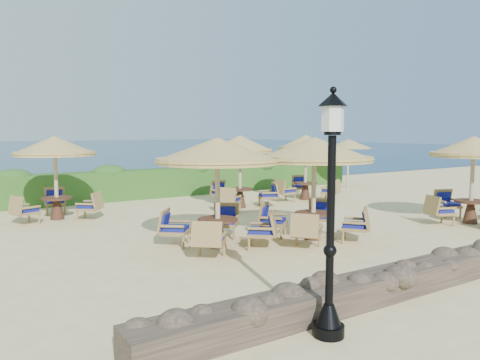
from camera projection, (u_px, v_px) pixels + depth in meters
ground at (290, 221)px, 14.71m from camera, size 120.00×120.00×0.00m
sea at (10, 149)px, 73.32m from camera, size 160.00×160.00×0.00m
hedge at (188, 181)px, 20.67m from camera, size 18.00×0.90×1.20m
lamp_post at (330, 225)px, 6.28m from camera, size 0.44×0.44×3.31m
extra_parasol at (348, 144)px, 23.02m from camera, size 2.30×2.30×2.41m
cafe_set_0 at (217, 171)px, 11.14m from camera, size 2.99×2.99×2.65m
cafe_set_1 at (314, 168)px, 11.98m from camera, size 3.01×3.01×2.65m
cafe_set_2 at (473, 166)px, 14.09m from camera, size 2.87×2.87×2.65m
cafe_set_3 at (55, 162)px, 14.75m from camera, size 2.75×2.69×2.65m
cafe_set_4 at (240, 159)px, 17.04m from camera, size 2.75×2.62×2.65m
cafe_set_5 at (306, 157)px, 19.02m from camera, size 2.54×2.77×2.65m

